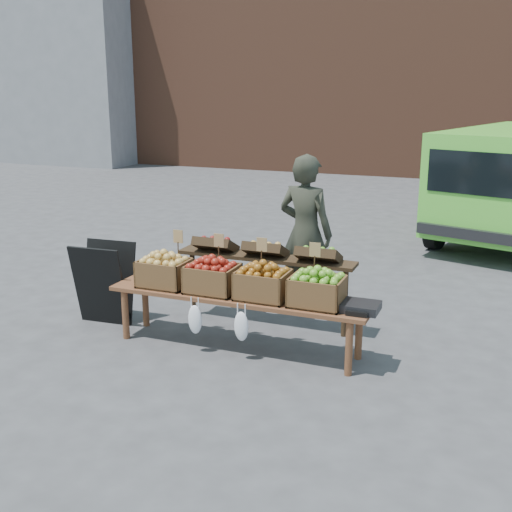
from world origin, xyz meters
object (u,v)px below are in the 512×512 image
at_px(crate_golden_apples, 165,273).
at_px(crate_red_apples, 263,285).
at_px(crate_russet_pears, 212,279).
at_px(weighing_scale, 361,307).
at_px(back_table, 265,280).
at_px(vendor, 305,233).
at_px(chalkboard_sign, 104,283).
at_px(display_bench, 238,322).
at_px(crate_green_apples, 317,291).

height_order(crate_golden_apples, crate_red_apples, same).
xyz_separation_m(crate_russet_pears, weighing_scale, (1.52, 0.00, -0.10)).
xyz_separation_m(back_table, crate_red_apples, (0.25, -0.72, 0.19)).
height_order(vendor, chalkboard_sign, vendor).
distance_m(back_table, display_bench, 0.76).
height_order(back_table, weighing_scale, back_table).
xyz_separation_m(chalkboard_sign, back_table, (1.70, 0.60, 0.06)).
bearing_deg(chalkboard_sign, crate_green_apples, -6.33).
height_order(crate_red_apples, crate_green_apples, same).
distance_m(vendor, crate_russet_pears, 1.53).
xyz_separation_m(display_bench, crate_red_apples, (0.27, 0.00, 0.42)).
distance_m(chalkboard_sign, weighing_scale, 2.93).
bearing_deg(vendor, crate_russet_pears, 80.02).
bearing_deg(chalkboard_sign, weighing_scale, -5.93).
height_order(display_bench, weighing_scale, weighing_scale).
xyz_separation_m(display_bench, crate_green_apples, (0.82, 0.00, 0.42)).
distance_m(crate_golden_apples, crate_green_apples, 1.65).
relative_size(chalkboard_sign, crate_green_apples, 1.86).
bearing_deg(back_table, vendor, 71.70).
height_order(display_bench, crate_red_apples, crate_red_apples).
relative_size(display_bench, crate_green_apples, 5.40).
relative_size(chalkboard_sign, crate_russet_pears, 1.86).
bearing_deg(crate_golden_apples, crate_russet_pears, 0.00).
bearing_deg(back_table, crate_russet_pears, -112.50).
bearing_deg(crate_russet_pears, weighing_scale, 0.00).
bearing_deg(chalkboard_sign, vendor, 30.40).
bearing_deg(crate_russet_pears, back_table, 67.50).
bearing_deg(crate_golden_apples, weighing_scale, 0.00).
height_order(back_table, crate_red_apples, back_table).
xyz_separation_m(back_table, crate_russet_pears, (-0.30, -0.72, 0.19)).
bearing_deg(crate_russet_pears, crate_red_apples, 0.00).
distance_m(vendor, display_bench, 1.58).
distance_m(back_table, crate_golden_apples, 1.13).
bearing_deg(weighing_scale, back_table, 149.59).
bearing_deg(vendor, crate_red_apples, 101.32).
relative_size(crate_russet_pears, crate_green_apples, 1.00).
bearing_deg(crate_golden_apples, vendor, 52.74).
relative_size(chalkboard_sign, weighing_scale, 2.73).
relative_size(chalkboard_sign, back_table, 0.44).
xyz_separation_m(chalkboard_sign, crate_russet_pears, (1.40, -0.12, 0.25)).
relative_size(crate_russet_pears, weighing_scale, 1.47).
bearing_deg(back_table, weighing_scale, -30.41).
height_order(back_table, crate_russet_pears, back_table).
distance_m(vendor, crate_golden_apples, 1.80).
height_order(back_table, display_bench, back_table).
distance_m(crate_golden_apples, crate_red_apples, 1.10).
bearing_deg(display_bench, crate_red_apples, 0.00).
bearing_deg(crate_golden_apples, crate_green_apples, 0.00).
bearing_deg(crate_golden_apples, chalkboard_sign, 171.82).
xyz_separation_m(crate_golden_apples, crate_red_apples, (1.10, 0.00, 0.00)).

